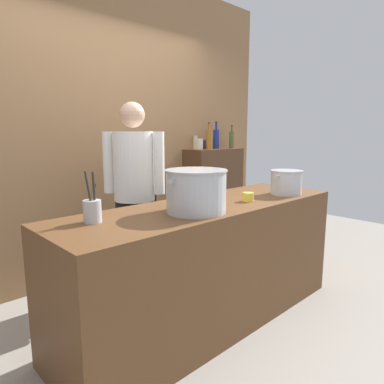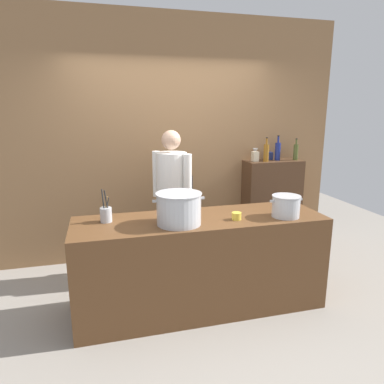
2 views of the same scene
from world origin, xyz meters
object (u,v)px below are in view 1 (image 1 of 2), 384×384
object	(u,v)px
chef	(134,185)
stockpot_small	(286,182)
wine_bottle_amber	(209,139)
spice_tin_cream	(198,144)
wine_bottle_cobalt	(216,138)
utensil_crock	(92,210)
spice_tin_navy	(207,144)
wine_bottle_olive	(232,139)
stockpot_large	(196,191)
butter_jar	(248,197)
wine_glass_tall	(195,140)

from	to	relation	value
chef	stockpot_small	xyz separation A→B (m)	(0.89, -0.93, 0.04)
wine_bottle_amber	spice_tin_cream	world-z (taller)	wine_bottle_amber
chef	wine_bottle_cobalt	bearing A→B (deg)	-112.52
utensil_crock	spice_tin_navy	distance (m)	2.49
stockpot_small	wine_bottle_olive	size ratio (longest dim) A/B	1.14
stockpot_large	utensil_crock	world-z (taller)	utensil_crock
spice_tin_navy	wine_bottle_amber	bearing A→B (deg)	-129.30
butter_jar	wine_glass_tall	size ratio (longest dim) A/B	0.55
spice_tin_navy	wine_glass_tall	bearing A→B (deg)	-179.38
wine_glass_tall	spice_tin_navy	distance (m)	0.21
stockpot_large	wine_bottle_amber	xyz separation A→B (m)	(1.45, 1.27, 0.29)
butter_jar	spice_tin_navy	distance (m)	1.78
stockpot_small	butter_jar	bearing A→B (deg)	175.89
chef	wine_glass_tall	size ratio (longest dim) A/B	10.45
stockpot_small	wine_bottle_cobalt	size ratio (longest dim) A/B	1.00
wine_glass_tall	utensil_crock	bearing A→B (deg)	-149.05
butter_jar	wine_bottle_olive	size ratio (longest dim) A/B	0.31
spice_tin_cream	spice_tin_navy	bearing A→B (deg)	20.87
chef	spice_tin_navy	xyz separation A→B (m)	(1.44, 0.53, 0.30)
stockpot_large	stockpot_small	xyz separation A→B (m)	(1.01, -0.05, -0.04)
wine_bottle_olive	butter_jar	bearing A→B (deg)	-136.14
stockpot_small	spice_tin_navy	bearing A→B (deg)	69.20
chef	spice_tin_cream	size ratio (longest dim) A/B	13.12
stockpot_large	spice_tin_navy	distance (m)	2.11
chef	butter_jar	size ratio (longest dim) A/B	19.02
butter_jar	spice_tin_navy	bearing A→B (deg)	54.11
butter_jar	wine_bottle_cobalt	bearing A→B (deg)	50.46
spice_tin_cream	wine_glass_tall	bearing A→B (deg)	65.87
chef	wine_bottle_amber	xyz separation A→B (m)	(1.32, 0.39, 0.37)
wine_bottle_cobalt	spice_tin_navy	distance (m)	0.13
butter_jar	spice_tin_navy	xyz separation A→B (m)	(1.03, 1.42, 0.33)
stockpot_large	spice_tin_cream	bearing A→B (deg)	44.98
butter_jar	wine_bottle_amber	bearing A→B (deg)	54.50
wine_glass_tall	stockpot_large	bearing A→B (deg)	-133.97
wine_bottle_olive	wine_bottle_amber	world-z (taller)	wine_bottle_amber
utensil_crock	spice_tin_cream	xyz separation A→B (m)	(1.93, 1.09, 0.31)
stockpot_large	wine_bottle_olive	distance (m)	2.30
utensil_crock	spice_tin_navy	bearing A→B (deg)	28.55
wine_glass_tall	spice_tin_navy	world-z (taller)	wine_glass_tall
stockpot_large	stockpot_small	world-z (taller)	stockpot_large
stockpot_small	spice_tin_cream	size ratio (longest dim) A/B	2.58
spice_tin_navy	stockpot_small	bearing A→B (deg)	-110.80
chef	stockpot_large	size ratio (longest dim) A/B	3.62
stockpot_small	wine_bottle_olive	xyz separation A→B (m)	(0.88, 1.33, 0.32)
butter_jar	utensil_crock	bearing A→B (deg)	168.34
utensil_crock	spice_tin_navy	world-z (taller)	spice_tin_navy
chef	wine_glass_tall	bearing A→B (deg)	-106.08
utensil_crock	wine_bottle_cobalt	xyz separation A→B (m)	(2.26, 1.11, 0.37)
stockpot_large	butter_jar	world-z (taller)	stockpot_large
utensil_crock	spice_tin_cream	bearing A→B (deg)	29.46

